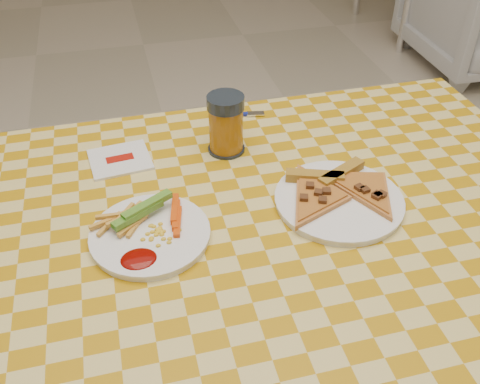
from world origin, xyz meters
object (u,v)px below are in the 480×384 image
table (254,253)px  drink_glass (226,125)px  plate_right (339,201)px  plate_left (150,236)px

table → drink_glass: 0.28m
plate_right → drink_glass: bearing=125.5°
plate_right → table: bearing=-174.9°
table → plate_right: plate_right is taller
plate_left → drink_glass: size_ratio=1.61×
table → plate_right: 0.19m
plate_right → drink_glass: size_ratio=1.85×
table → plate_left: size_ratio=6.18×
table → plate_left: bearing=177.6°
plate_right → plate_left: bearing=-178.8°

